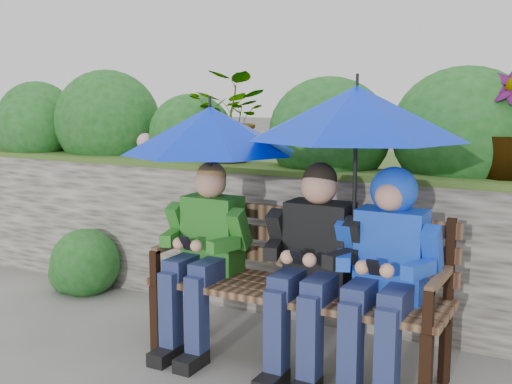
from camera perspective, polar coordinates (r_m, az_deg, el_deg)
The scene contains 8 objects.
ground at distance 4.07m, azimuth -0.69°, elevation -13.53°, with size 60.00×60.00×0.00m, color #595855.
garden_backdrop at distance 5.26m, azimuth 8.48°, elevation -1.05°, with size 8.06×2.87×1.90m.
park_bench at distance 3.68m, azimuth 3.90°, elevation -7.55°, with size 1.71×0.50×0.90m.
boy_left at distance 3.85m, azimuth -4.66°, elevation -4.91°, with size 0.51×0.60×1.14m.
boy_middle at distance 3.52m, azimuth 5.00°, elevation -6.02°, with size 0.54×0.62×1.17m.
boy_right at distance 3.39m, azimuth 11.48°, elevation -6.01°, with size 0.53×0.65×1.17m.
umbrella_left at distance 3.78m, azimuth -4.09°, elevation 5.52°, with size 1.05×1.05×0.85m.
umbrella_right at distance 3.40m, azimuth 8.92°, elevation 7.00°, with size 1.17×1.17×0.94m.
Camera 1 is at (1.83, -3.28, 1.56)m, focal length 45.00 mm.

